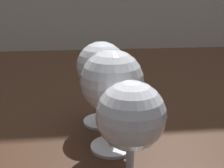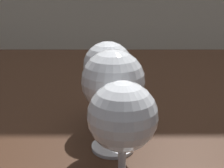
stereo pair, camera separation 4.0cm
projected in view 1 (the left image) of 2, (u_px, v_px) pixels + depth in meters
The scene contains 4 objects.
dining_table at pixel (131, 126), 0.72m from camera, with size 1.12×0.96×0.76m.
wine_glass_chardonnay at pixel (131, 119), 0.31m from camera, with size 0.08×0.08×0.13m.
wine_glass_pinot at pixel (112, 83), 0.40m from camera, with size 0.09×0.09×0.15m.
wine_glass_rose at pixel (101, 69), 0.48m from camera, with size 0.08×0.08×0.14m.
Camera 1 is at (-0.12, -0.64, 0.99)m, focal length 46.46 mm.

